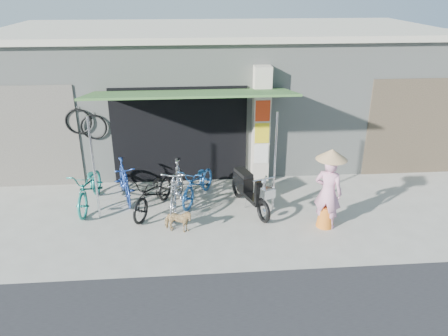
{
  "coord_description": "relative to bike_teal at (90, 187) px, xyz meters",
  "views": [
    {
      "loc": [
        -0.93,
        -7.96,
        4.88
      ],
      "look_at": [
        -0.2,
        1.0,
        1.0
      ],
      "focal_mm": 35.0,
      "sensor_mm": 36.0,
      "label": 1
    }
  ],
  "objects": [
    {
      "name": "bike_teal",
      "position": [
        0.0,
        0.0,
        0.0
      ],
      "size": [
        0.75,
        1.87,
        0.97
      ],
      "primitive_type": "imported",
      "rotation": [
        0.0,
        0.0,
        -0.06
      ],
      "color": "#1B7A6E",
      "rests_on": "ground"
    },
    {
      "name": "nun",
      "position": [
        5.18,
        -1.34,
        0.39
      ],
      "size": [
        0.69,
        0.64,
        1.77
      ],
      "rotation": [
        0.0,
        0.0,
        2.58
      ],
      "color": "pink",
      "rests_on": "ground"
    },
    {
      "name": "awning",
      "position": [
        2.38,
        0.3,
        2.03
      ],
      "size": [
        4.6,
        1.88,
        2.72
      ],
      "color": "#345D2A",
      "rests_on": "ground"
    },
    {
      "name": "neighbour_left",
      "position": [
        -1.71,
        1.26,
        0.82
      ],
      "size": [
        2.6,
        0.06,
        2.6
      ],
      "primitive_type": "cube",
      "color": "#6B665B",
      "rests_on": "ground"
    },
    {
      "name": "neighbour_right",
      "position": [
        8.29,
        1.26,
        0.82
      ],
      "size": [
        2.6,
        0.06,
        2.6
      ],
      "primitive_type": "cube",
      "color": "brown",
      "rests_on": "ground"
    },
    {
      "name": "bike_black",
      "position": [
        1.48,
        -0.38,
        -0.02
      ],
      "size": [
        1.27,
        1.85,
        0.92
      ],
      "primitive_type": "imported",
      "rotation": [
        0.0,
        0.0,
        -0.42
      ],
      "color": "black",
      "rests_on": "ground"
    },
    {
      "name": "ground",
      "position": [
        3.29,
        -1.33,
        -0.48
      ],
      "size": [
        80.0,
        80.0,
        0.0
      ],
      "primitive_type": "plane",
      "color": "#ACA89B",
      "rests_on": "ground"
    },
    {
      "name": "shop_pillar",
      "position": [
        4.14,
        1.12,
        1.02
      ],
      "size": [
        0.42,
        0.44,
        3.0
      ],
      "color": "beige",
      "rests_on": "ground"
    },
    {
      "name": "moped",
      "position": [
        3.66,
        -0.41,
        -0.01
      ],
      "size": [
        0.8,
        1.78,
        1.04
      ],
      "rotation": [
        0.0,
        0.0,
        0.34
      ],
      "color": "black",
      "rests_on": "ground"
    },
    {
      "name": "street_dog",
      "position": [
        2.04,
        -1.33,
        -0.22
      ],
      "size": [
        0.67,
        0.42,
        0.52
      ],
      "primitive_type": "imported",
      "rotation": [
        0.0,
        0.0,
        1.32
      ],
      "color": "tan",
      "rests_on": "ground"
    },
    {
      "name": "bike_navy",
      "position": [
        2.51,
        0.11,
        -0.04
      ],
      "size": [
        1.25,
        1.78,
        0.89
      ],
      "primitive_type": "imported",
      "rotation": [
        0.0,
        0.0,
        -0.44
      ],
      "color": "#205496",
      "rests_on": "ground"
    },
    {
      "name": "bike_blue",
      "position": [
        0.75,
        0.3,
        0.0
      ],
      "size": [
        0.86,
        1.67,
        0.97
      ],
      "primitive_type": "imported",
      "rotation": [
        0.0,
        0.0,
        0.27
      ],
      "color": "navy",
      "rests_on": "ground"
    },
    {
      "name": "bike_silver",
      "position": [
        2.0,
        -0.35,
        0.09
      ],
      "size": [
        0.75,
        1.95,
        1.14
      ],
      "primitive_type": "imported",
      "rotation": [
        0.0,
        0.0,
        -0.12
      ],
      "color": "#A1A1A6",
      "rests_on": "ground"
    },
    {
      "name": "bicycle_shop",
      "position": [
        3.28,
        3.76,
        1.35
      ],
      "size": [
        12.3,
        5.3,
        3.66
      ],
      "color": "gray",
      "rests_on": "ground"
    }
  ]
}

